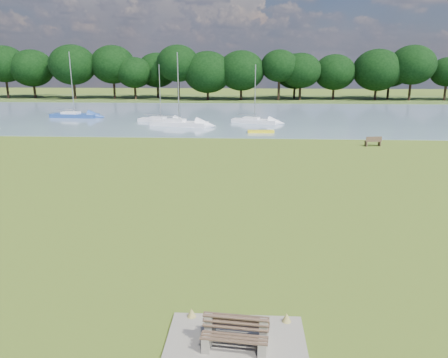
# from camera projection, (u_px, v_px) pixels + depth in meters

# --- Properties ---
(ground) EXTENTS (220.00, 220.00, 0.00)m
(ground) POSITION_uv_depth(u_px,v_px,m) (243.00, 201.00, 26.45)
(ground) COLOR olive
(river) EXTENTS (220.00, 40.00, 0.10)m
(river) POSITION_uv_depth(u_px,v_px,m) (247.00, 116.00, 66.91)
(river) COLOR slate
(river) RESTS_ON ground
(far_bank) EXTENTS (220.00, 20.00, 0.40)m
(far_bank) POSITION_uv_depth(u_px,v_px,m) (248.00, 99.00, 95.80)
(far_bank) COLOR #4C6626
(far_bank) RESTS_ON ground
(concrete_pad) EXTENTS (4.20, 3.20, 0.10)m
(concrete_pad) POSITION_uv_depth(u_px,v_px,m) (236.00, 346.00, 12.95)
(concrete_pad) COLOR gray
(concrete_pad) RESTS_ON ground
(bench_pair) EXTENTS (2.05, 1.33, 1.05)m
(bench_pair) POSITION_uv_depth(u_px,v_px,m) (236.00, 332.00, 12.83)
(bench_pair) COLOR gray
(bench_pair) RESTS_ON concrete_pad
(riverbank_bench) EXTENTS (1.68, 0.73, 1.00)m
(riverbank_bench) POSITION_uv_depth(u_px,v_px,m) (373.00, 141.00, 43.21)
(riverbank_bench) COLOR brown
(riverbank_bench) RESTS_ON ground
(kayak) EXTENTS (3.14, 0.96, 0.31)m
(kayak) POSITION_uv_depth(u_px,v_px,m) (261.00, 131.00, 51.06)
(kayak) COLOR yellow
(kayak) RESTS_ON river
(tree_line) EXTENTS (153.07, 9.08, 10.99)m
(tree_line) POSITION_uv_depth(u_px,v_px,m) (278.00, 69.00, 89.90)
(tree_line) COLOR black
(tree_line) RESTS_ON far_bank
(sailboat_1) EXTENTS (7.66, 3.60, 9.17)m
(sailboat_1) POSITION_uv_depth(u_px,v_px,m) (179.00, 122.00, 56.41)
(sailboat_1) COLOR white
(sailboat_1) RESTS_ON river
(sailboat_2) EXTENTS (6.43, 3.62, 7.69)m
(sailboat_2) POSITION_uv_depth(u_px,v_px,m) (254.00, 120.00, 59.06)
(sailboat_2) COLOR white
(sailboat_2) RESTS_ON river
(sailboat_4) EXTENTS (6.62, 3.38, 7.72)m
(sailboat_4) POSITION_uv_depth(u_px,v_px,m) (160.00, 119.00, 60.09)
(sailboat_4) COLOR white
(sailboat_4) RESTS_ON river
(sailboat_5) EXTENTS (7.20, 2.61, 9.41)m
(sailboat_5) POSITION_uv_depth(u_px,v_px,m) (74.00, 114.00, 64.75)
(sailboat_5) COLOR navy
(sailboat_5) RESTS_ON river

